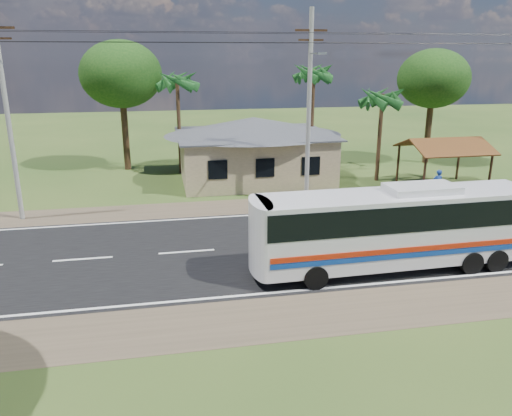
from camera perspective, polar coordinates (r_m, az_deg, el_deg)
The scene contains 14 objects.
ground at distance 23.44m, azimuth 3.15°, elevation -4.27°, with size 120.00×120.00×0.00m, color #294518.
road at distance 23.44m, azimuth 3.15°, elevation -4.25°, with size 120.00×16.00×0.03m.
house at distance 35.24m, azimuth -0.29°, elevation 7.51°, with size 12.40×10.00×5.00m.
waiting_shed at distance 35.36m, azimuth 20.76°, elevation 6.57°, with size 5.20×4.48×3.35m.
concrete_barrier at distance 32.90m, azimuth 21.43°, elevation 1.70°, with size 7.00×0.30×0.90m, color #9E9E99.
utility_poles at distance 28.91m, azimuth 5.44°, elevation 11.56°, with size 32.80×2.22×11.00m.
palm_near at distance 35.53m, azimuth 14.24°, elevation 12.06°, with size 2.80×2.80×6.70m.
palm_mid at distance 38.40m, azimuth 6.60°, elevation 14.98°, with size 2.80×2.80×8.20m.
palm_far at distance 37.23m, azimuth -9.01°, elevation 14.07°, with size 2.80×2.80×7.70m.
tree_behind_house at distance 39.27m, azimuth -15.19°, elevation 14.49°, with size 6.00×6.00×9.61m.
tree_behind_shed at distance 42.89m, azimuth 19.61°, elevation 13.71°, with size 5.60×5.60×9.02m.
coach_bus at distance 21.00m, azimuth 15.86°, elevation -1.62°, with size 11.49×2.69×3.55m.
motorcycle at distance 28.75m, azimuth 7.63°, elevation 0.55°, with size 0.54×1.56×0.82m, color black.
person at distance 32.65m, azimuth 20.02°, elevation 2.58°, with size 0.67×0.44×1.82m, color navy.
Camera 1 is at (-5.36, -21.15, 8.56)m, focal length 35.00 mm.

